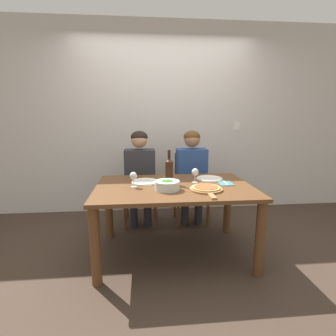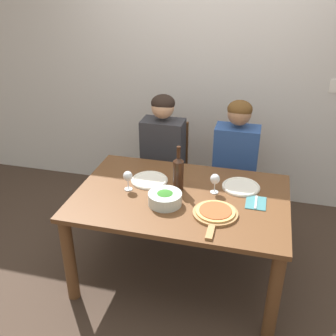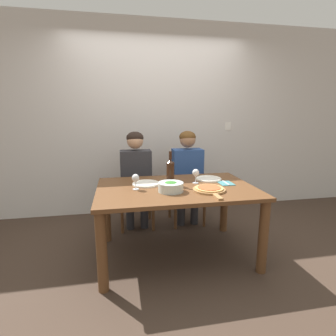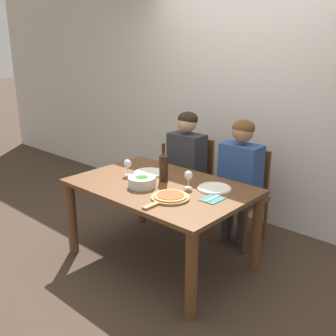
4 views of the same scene
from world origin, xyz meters
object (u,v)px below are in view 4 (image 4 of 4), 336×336
at_px(wine_bottle, 164,166).
at_px(dinner_plate_right, 214,188).
at_px(wine_glass_right, 188,176).
at_px(fork_on_napkin, 213,199).
at_px(chair_right, 244,192).
at_px(dinner_plate_left, 149,173).
at_px(chair_left, 192,177).
at_px(broccoli_bowl, 142,182).
at_px(person_woman, 186,158).
at_px(person_man, 240,171).
at_px(pizza_on_board, 170,197).
at_px(wine_glass_left, 127,164).

relative_size(wine_bottle, dinner_plate_right, 1.22).
bearing_deg(wine_glass_right, fork_on_napkin, -13.47).
xyz_separation_m(chair_right, fork_on_napkin, (0.21, -0.84, 0.24)).
bearing_deg(chair_right, fork_on_napkin, -75.75).
xyz_separation_m(chair_right, dinner_plate_left, (-0.60, -0.72, 0.24)).
distance_m(chair_left, broccoli_bowl, 1.08).
bearing_deg(broccoli_bowl, wine_bottle, 79.68).
bearing_deg(fork_on_napkin, wine_glass_right, 166.53).
relative_size(chair_right, fork_on_napkin, 5.07).
height_order(person_woman, broccoli_bowl, person_woman).
xyz_separation_m(chair_right, wine_bottle, (-0.36, -0.78, 0.37)).
relative_size(person_man, pizza_on_board, 2.75).
relative_size(wine_glass_left, wine_glass_right, 1.00).
relative_size(broccoli_bowl, wine_glass_right, 1.56).
distance_m(person_woman, person_man, 0.66).
distance_m(pizza_on_board, wine_glass_left, 0.70).
bearing_deg(person_woman, chair_left, 90.00).
height_order(chair_right, fork_on_napkin, chair_right).
bearing_deg(chair_right, person_woman, -170.50).
bearing_deg(wine_bottle, dinner_plate_left, 166.01).
height_order(pizza_on_board, wine_glass_right, wine_glass_right).
bearing_deg(dinner_plate_left, wine_glass_right, -5.22).
distance_m(dinner_plate_left, pizza_on_board, 0.65).
xyz_separation_m(broccoli_bowl, dinner_plate_left, (-0.20, 0.29, -0.04)).
bearing_deg(dinner_plate_left, chair_right, 50.30).
bearing_deg(person_woman, person_man, 0.00).
relative_size(dinner_plate_left, pizza_on_board, 0.63).
relative_size(person_woman, person_man, 1.00).
bearing_deg(broccoli_bowl, dinner_plate_left, 124.88).
bearing_deg(wine_glass_left, chair_left, 86.55).
relative_size(wine_bottle, fork_on_napkin, 1.92).
distance_m(chair_left, wine_glass_left, 0.95).
distance_m(person_man, wine_glass_right, 0.67).
xyz_separation_m(person_woman, person_man, (0.66, 0.00, 0.00)).
distance_m(chair_left, pizza_on_board, 1.25).
bearing_deg(chair_right, chair_left, 180.00).
bearing_deg(dinner_plate_left, person_man, 45.57).
bearing_deg(chair_left, pizza_on_board, -59.67).
bearing_deg(broccoli_bowl, wine_glass_right, 37.69).
distance_m(person_woman, wine_bottle, 0.75).
relative_size(broccoli_bowl, fork_on_napkin, 1.31).
relative_size(broccoli_bowl, pizza_on_board, 0.53).
xyz_separation_m(dinner_plate_right, wine_glass_left, (-0.81, -0.24, 0.10)).
height_order(wine_glass_left, fork_on_napkin, wine_glass_left).
bearing_deg(fork_on_napkin, pizza_on_board, -139.67).
distance_m(chair_right, dinner_plate_right, 0.70).
relative_size(wine_bottle, wine_glass_left, 2.28).
xyz_separation_m(dinner_plate_left, wine_glass_left, (-0.11, -0.16, 0.10)).
bearing_deg(wine_glass_left, dinner_plate_right, 16.21).
bearing_deg(fork_on_napkin, person_man, 106.30).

